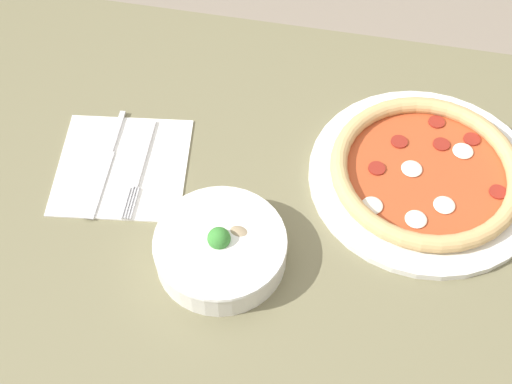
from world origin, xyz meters
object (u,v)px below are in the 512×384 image
object	(u,v)px
bowl	(221,248)
fork	(141,167)
pizza	(425,173)
knife	(108,158)

from	to	relation	value
bowl	fork	xyz separation A→B (m)	(0.16, -0.13, -0.02)
pizza	fork	world-z (taller)	pizza
bowl	fork	distance (m)	0.21
pizza	bowl	bearing A→B (deg)	35.98
pizza	knife	world-z (taller)	pizza
pizza	knife	distance (m)	0.49
pizza	bowl	size ratio (longest dim) A/B	1.90
pizza	knife	size ratio (longest dim) A/B	1.66
pizza	fork	distance (m)	0.43
pizza	fork	xyz separation A→B (m)	(0.43, 0.07, -0.01)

